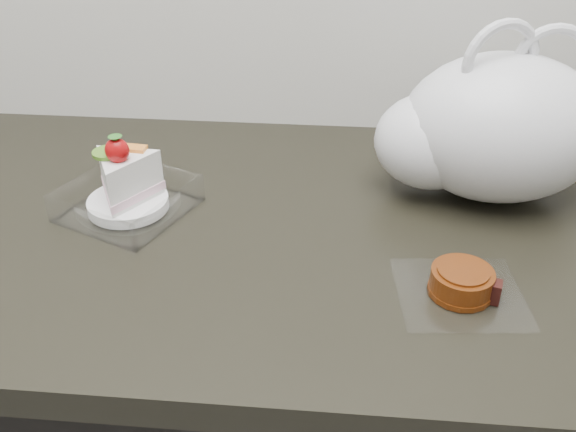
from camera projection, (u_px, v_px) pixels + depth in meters
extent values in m
cube|color=black|center=(232.00, 230.00, 0.88)|extent=(2.04, 0.64, 0.04)
cube|color=white|center=(129.00, 209.00, 0.88)|extent=(0.20, 0.20, 0.00)
cylinder|color=white|center=(128.00, 203.00, 0.88)|extent=(0.11, 0.11, 0.01)
ellipsoid|color=red|center=(117.00, 150.00, 0.82)|extent=(0.03, 0.03, 0.03)
cone|color=#2D7223|center=(115.00, 139.00, 0.81)|extent=(0.02, 0.02, 0.01)
cylinder|color=#5C932A|center=(107.00, 153.00, 0.84)|extent=(0.04, 0.04, 0.00)
cube|color=orange|center=(128.00, 148.00, 0.85)|extent=(0.05, 0.02, 0.00)
cube|color=white|center=(459.00, 293.00, 0.73)|extent=(0.15, 0.15, 0.00)
cylinder|color=#662B0C|center=(461.00, 282.00, 0.72)|extent=(0.09, 0.09, 0.03)
cylinder|color=#662B0C|center=(460.00, 290.00, 0.73)|extent=(0.09, 0.09, 0.01)
cylinder|color=#662B0C|center=(464.00, 270.00, 0.71)|extent=(0.07, 0.07, 0.00)
cube|color=black|center=(492.00, 291.00, 0.71)|extent=(0.02, 0.02, 0.03)
ellipsoid|color=white|center=(501.00, 128.00, 0.87)|extent=(0.31, 0.27, 0.20)
ellipsoid|color=white|center=(432.00, 141.00, 0.88)|extent=(0.19, 0.17, 0.13)
torus|color=white|center=(501.00, 62.00, 0.82)|extent=(0.11, 0.06, 0.11)
torus|color=white|center=(552.00, 63.00, 0.83)|extent=(0.10, 0.02, 0.10)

